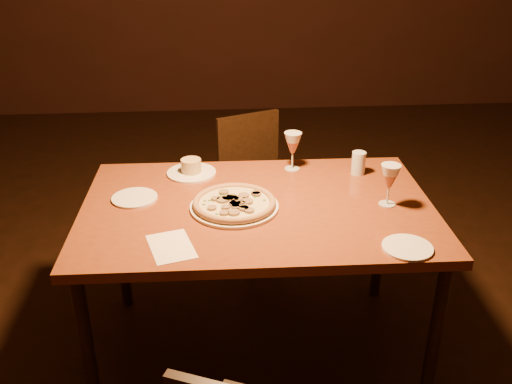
{
  "coord_description": "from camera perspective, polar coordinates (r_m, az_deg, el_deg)",
  "views": [
    {
      "loc": [
        -0.44,
        -2.32,
        1.88
      ],
      "look_at": [
        -0.27,
        -0.17,
        0.82
      ],
      "focal_mm": 40.0,
      "sensor_mm": 36.0,
      "label": 1
    }
  ],
  "objects": [
    {
      "name": "floor",
      "position": [
        3.02,
        5.03,
        -12.48
      ],
      "size": [
        7.0,
        7.0,
        0.0
      ],
      "primitive_type": "plane",
      "color": "black",
      "rests_on": "ground"
    },
    {
      "name": "side_plate_near",
      "position": [
        2.15,
        14.91,
        -5.39
      ],
      "size": [
        0.18,
        0.18,
        0.01
      ],
      "primitive_type": "cylinder",
      "color": "white",
      "rests_on": "dining_table"
    },
    {
      "name": "side_plate_left",
      "position": [
        2.48,
        -12.05,
        -0.59
      ],
      "size": [
        0.19,
        0.19,
        0.01
      ],
      "primitive_type": "cylinder",
      "color": "white",
      "rests_on": "dining_table"
    },
    {
      "name": "pizza_plate",
      "position": [
        2.35,
        -2.19,
        -1.16
      ],
      "size": [
        0.37,
        0.37,
        0.04
      ],
      "color": "white",
      "rests_on": "dining_table"
    },
    {
      "name": "water_tumbler",
      "position": [
        2.69,
        10.21,
        2.87
      ],
      "size": [
        0.06,
        0.06,
        0.11
      ],
      "primitive_type": "cylinder",
      "color": "silver",
      "rests_on": "dining_table"
    },
    {
      "name": "chair_far",
      "position": [
        3.39,
        0.11,
        1.45
      ],
      "size": [
        0.52,
        0.52,
        0.82
      ],
      "rotation": [
        0.0,
        0.0,
        0.39
      ],
      "color": "black",
      "rests_on": "floor"
    },
    {
      "name": "wine_glass_far",
      "position": [
        2.68,
        3.67,
        4.1
      ],
      "size": [
        0.08,
        0.08,
        0.18
      ],
      "primitive_type": null,
      "color": "#A96146",
      "rests_on": "dining_table"
    },
    {
      "name": "ramekin_saucer",
      "position": [
        2.67,
        -6.49,
        2.27
      ],
      "size": [
        0.23,
        0.23,
        0.07
      ],
      "color": "white",
      "rests_on": "dining_table"
    },
    {
      "name": "wine_glass_right",
      "position": [
        2.41,
        13.17,
        0.69
      ],
      "size": [
        0.08,
        0.08,
        0.18
      ],
      "primitive_type": null,
      "color": "#A96146",
      "rests_on": "dining_table"
    },
    {
      "name": "dining_table",
      "position": [
        2.41,
        0.15,
        -2.75
      ],
      "size": [
        1.48,
        0.96,
        0.78
      ],
      "rotation": [
        0.0,
        0.0,
        -0.02
      ],
      "color": "brown",
      "rests_on": "floor"
    },
    {
      "name": "menu_card",
      "position": [
        2.11,
        -8.48,
        -5.41
      ],
      "size": [
        0.2,
        0.25,
        0.0
      ],
      "primitive_type": "cube",
      "rotation": [
        0.0,
        0.0,
        0.28
      ],
      "color": "white",
      "rests_on": "dining_table"
    }
  ]
}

